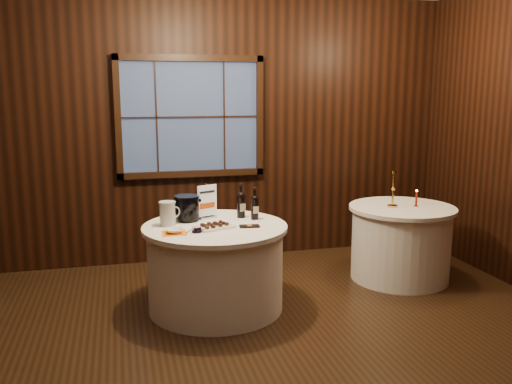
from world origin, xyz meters
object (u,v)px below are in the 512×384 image
object	(u,v)px
chocolate_box	(249,226)
brass_candlestick	(393,194)
port_bottle_left	(241,203)
glass_pitcher	(168,213)
ice_bucket	(187,208)
cracker_bowl	(174,231)
main_table	(216,267)
sign_stand	(207,207)
red_candle	(416,200)
port_bottle_right	(255,206)
grape_bunch	(198,230)
side_table	(401,242)
chocolate_plate	(214,226)

from	to	relation	value
chocolate_box	brass_candlestick	size ratio (longest dim) A/B	0.46
port_bottle_left	glass_pitcher	world-z (taller)	port_bottle_left
chocolate_box	brass_candlestick	xyz separation A→B (m)	(1.61, 0.44, 0.13)
ice_bucket	brass_candlestick	bearing A→B (deg)	2.17
chocolate_box	cracker_bowl	bearing A→B (deg)	-170.10
main_table	cracker_bowl	xyz separation A→B (m)	(-0.38, -0.18, 0.40)
ice_bucket	brass_candlestick	world-z (taller)	brass_candlestick
sign_stand	red_candle	bearing A→B (deg)	-23.03
port_bottle_right	red_candle	bearing A→B (deg)	-0.56
main_table	cracker_bowl	world-z (taller)	cracker_bowl
main_table	red_candle	distance (m)	2.18
ice_bucket	grape_bunch	bearing A→B (deg)	-85.79
port_bottle_right	chocolate_box	bearing A→B (deg)	-117.73
chocolate_box	cracker_bowl	size ratio (longest dim) A/B	1.23
side_table	port_bottle_right	size ratio (longest dim) A/B	3.63
glass_pitcher	red_candle	distance (m)	2.53
side_table	port_bottle_right	distance (m)	1.69
sign_stand	chocolate_plate	world-z (taller)	sign_stand
port_bottle_left	cracker_bowl	world-z (taller)	port_bottle_left
port_bottle_right	ice_bucket	size ratio (longest dim) A/B	1.27
main_table	chocolate_plate	bearing A→B (deg)	-103.79
glass_pitcher	side_table	bearing A→B (deg)	-13.65
main_table	chocolate_plate	size ratio (longest dim) A/B	3.45
port_bottle_right	red_candle	distance (m)	1.73
chocolate_box	port_bottle_left	bearing A→B (deg)	94.69
glass_pitcher	brass_candlestick	size ratio (longest dim) A/B	0.57
side_table	port_bottle_left	bearing A→B (deg)	-177.58
chocolate_plate	ice_bucket	bearing A→B (deg)	120.87
glass_pitcher	chocolate_box	bearing A→B (deg)	-37.65
ice_bucket	red_candle	bearing A→B (deg)	0.54
sign_stand	brass_candlestick	size ratio (longest dim) A/B	0.87
port_bottle_left	ice_bucket	world-z (taller)	port_bottle_left
sign_stand	brass_candlestick	distance (m)	1.91
port_bottle_right	cracker_bowl	distance (m)	0.84
cracker_bowl	port_bottle_right	bearing A→B (deg)	21.97
brass_candlestick	ice_bucket	bearing A→B (deg)	-177.83
side_table	port_bottle_left	size ratio (longest dim) A/B	3.37
ice_bucket	grape_bunch	world-z (taller)	ice_bucket
ice_bucket	red_candle	distance (m)	2.34
side_table	chocolate_box	distance (m)	1.82
chocolate_plate	brass_candlestick	xyz separation A→B (m)	(1.91, 0.40, 0.12)
port_bottle_right	brass_candlestick	world-z (taller)	brass_candlestick
red_candle	glass_pitcher	bearing A→B (deg)	-176.80
glass_pitcher	ice_bucket	bearing A→B (deg)	14.09
brass_candlestick	chocolate_box	bearing A→B (deg)	-164.80
port_bottle_left	ice_bucket	bearing A→B (deg)	166.81
main_table	chocolate_box	distance (m)	0.50
chocolate_plate	glass_pitcher	xyz separation A→B (m)	(-0.38, 0.20, 0.09)
brass_candlestick	red_candle	distance (m)	0.25
glass_pitcher	red_candle	size ratio (longest dim) A/B	1.18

